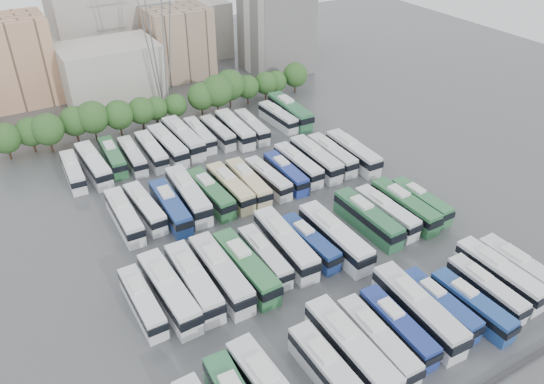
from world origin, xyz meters
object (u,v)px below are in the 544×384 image
bus_r0_s11 (486,289)px  bus_r1_s10 (368,218)px  bus_r2_s6 (230,187)px  bus_r2_s3 (170,207)px  bus_r0_s6 (377,341)px  bus_r1_s6 (285,243)px  bus_r2_s5 (210,193)px  bus_r0_s9 (439,305)px  bus_r3_s7 (200,135)px  bus_r0_s7 (397,327)px  bus_r3_s12 (278,117)px  bus_r3_s8 (218,132)px  apartment_tower (276,16)px  bus_r2_s10 (298,164)px  bus_r2_s1 (124,216)px  bus_r1_s2 (194,281)px  bus_r3_s13 (290,111)px  bus_r3_s10 (252,126)px  bus_r1_s7 (310,242)px  bus_r1_s13 (421,201)px  bus_r1_s0 (142,302)px  bus_r1_s4 (246,267)px  bus_r3_s5 (168,145)px  bus_r2_s9 (286,173)px  bus_r3_s1 (94,164)px  bus_r1_s8 (335,237)px  bus_r3_s2 (113,157)px  bus_r2_s2 (145,208)px  bus_r2_s12 (332,154)px  bus_r0_s10 (472,305)px  bus_r0_s4 (330,372)px  bus_r2_s4 (188,195)px  bus_r0_s12 (499,274)px  bus_r1_s1 (169,291)px  bus_r2_s8 (268,178)px  bus_r2_s11 (316,158)px  bus_r2_s13 (353,152)px  bus_r0_s13 (522,271)px  bus_r1_s12 (405,206)px  electricity_pylon (155,18)px  bus_r2_s7 (248,183)px  bus_r3_s4 (152,151)px  bus_r1_s3 (221,273)px  bus_r3_s6 (183,138)px  bus_r1_s11 (386,212)px

bus_r0_s11 → bus_r1_s10: bus_r1_s10 is taller
bus_r2_s6 → bus_r2_s3: bearing=-178.0°
bus_r0_s6 → bus_r1_s6: 18.90m
bus_r2_s5 → bus_r0_s11: bearing=-63.2°
bus_r0_s9 → bus_r3_s7: bearing=96.4°
bus_r0_s7 → bus_r3_s12: bus_r0_s7 is taller
bus_r3_s8 → bus_r0_s6: bearing=-98.0°
apartment_tower → bus_r0_s9: size_ratio=2.35×
bus_r2_s10 → bus_r2_s1: bearing=180.0°
bus_r1_s2 → bus_r3_s13: size_ratio=0.95×
bus_r2_s10 → bus_r3_s10: bus_r2_s10 is taller
bus_r1_s7 → bus_r1_s13: bearing=-3.0°
bus_r1_s0 → bus_r1_s2: size_ratio=0.85×
bus_r1_s0 → bus_r1_s6: 19.85m
bus_r1_s0 → bus_r1_s7: bearing=-1.6°
bus_r1_s4 → bus_r3_s5: bus_r1_s4 is taller
bus_r1_s0 → bus_r2_s9: bearing=28.8°
bus_r3_s1 → bus_r3_s13: bearing=0.1°
bus_r3_s7 → bus_r1_s8: bearing=-83.3°
bus_r1_s6 → bus_r3_s2: bus_r1_s6 is taller
bus_r2_s2 → bus_r3_s12: (33.07, 17.39, -0.05)m
bus_r2_s3 → bus_r2_s12: (29.90, 1.17, -0.05)m
bus_r2_s2 → bus_r3_s13: bus_r3_s13 is taller
bus_r0_s11 → bus_r1_s0: size_ratio=0.98×
bus_r1_s4 → bus_r2_s9: size_ratio=1.17×
bus_r0_s10 → bus_r1_s10: bearing=87.1°
bus_r3_s5 → bus_r0_s4: bearing=-95.6°
bus_r0_s7 → bus_r2_s9: size_ratio=1.01×
bus_r2_s1 → bus_r3_s1: (-0.03, 17.00, 0.09)m
bus_r2_s4 → bus_r3_s10: 25.82m
bus_r0_s10 → bus_r0_s11: bus_r0_s10 is taller
bus_r1_s7 → bus_r2_s10: 20.78m
bus_r3_s12 → bus_r0_s12: bearing=-92.3°
bus_r1_s2 → bus_r2_s9: (23.27, 16.76, -0.28)m
bus_r3_s13 → bus_r2_s12: bearing=-97.6°
bus_r1_s1 → bus_r2_s8: bearing=34.2°
bus_r0_s11 → bus_r1_s2: size_ratio=0.84×
bus_r2_s11 → bus_r2_s13: 6.89m
bus_r0_s4 → bus_r0_s10: bearing=-1.8°
bus_r0_s13 → bus_r1_s12: (-2.91, 18.23, 0.03)m
bus_r2_s6 → bus_r3_s12: bus_r2_s6 is taller
bus_r1_s7 → bus_r3_s1: bus_r3_s1 is taller
bus_r1_s8 → bus_r2_s8: 18.34m
bus_r2_s6 → bus_r2_s11: 16.52m
electricity_pylon → bus_r2_s7: size_ratio=2.81×
bus_r1_s12 → bus_r3_s4: (-26.47, 35.27, -0.13)m
bus_r1_s3 → bus_r2_s3: bearing=90.3°
bus_r1_s3 → bus_r3_s6: (9.88, 36.57, 0.00)m
electricity_pylon → bus_r1_s3: size_ratio=2.51×
bus_r1_s11 → bus_r2_s1: 37.77m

